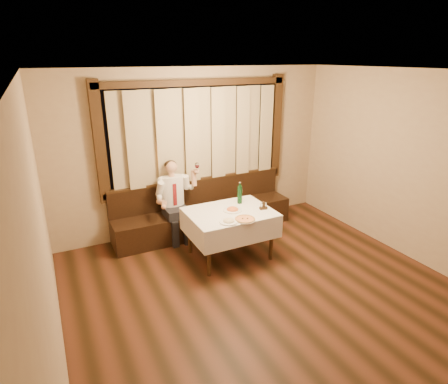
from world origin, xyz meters
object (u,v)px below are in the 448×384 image
banquette (203,214)px  pasta_cream (229,220)px  seated_man (174,195)px  pizza (245,219)px  cruet_caddy (263,207)px  green_bottle (240,194)px  pasta_red (233,208)px  dining_table (230,218)px

banquette → pasta_cream: 1.46m
seated_man → pizza: bearing=-65.5°
banquette → seated_man: 0.74m
seated_man → pasta_cream: bearing=-74.4°
banquette → seated_man: bearing=-170.9°
cruet_caddy → seated_man: 1.51m
seated_man → green_bottle: bearing=-40.0°
cruet_caddy → banquette: bearing=121.6°
banquette → pasta_red: size_ratio=11.11×
pasta_red → pizza: bearing=-90.3°
banquette → dining_table: (0.00, -1.02, 0.34)m
pizza → green_bottle: green_bottle is taller
pasta_red → pasta_cream: size_ratio=1.09×
pizza → cruet_caddy: (0.45, 0.23, 0.03)m
pasta_cream → seated_man: bearing=105.6°
pizza → seated_man: seated_man is taller
banquette → pasta_red: 1.13m
pasta_cream → cruet_caddy: cruet_caddy is taller
cruet_caddy → seated_man: (-1.05, 1.09, -0.00)m
pasta_cream → green_bottle: size_ratio=0.76×
green_bottle → pasta_red: bearing=-137.5°
banquette → dining_table: banquette is taller
pasta_cream → cruet_caddy: size_ratio=2.14×
pizza → dining_table: bearing=96.8°
banquette → pasta_cream: size_ratio=12.07×
dining_table → pizza: 0.40m
cruet_caddy → green_bottle: bearing=127.0°
pizza → pasta_cream: bearing=171.1°
green_bottle → seated_man: (-0.84, 0.71, -0.11)m
dining_table → seated_man: seated_man is taller
pizza → pasta_cream: size_ratio=1.15×
banquette → cruet_caddy: (0.50, -1.18, 0.49)m
pasta_cream → green_bottle: green_bottle is taller
pizza → pasta_cream: (-0.24, 0.04, 0.02)m
banquette → pizza: 1.48m
banquette → pasta_red: banquette is taller
pasta_cream → green_bottle: (0.49, 0.57, 0.11)m
seated_man → pasta_red: bearing=-57.2°
pasta_red → pasta_cream: pasta_red is taller
pizza → green_bottle: size_ratio=0.88×
green_bottle → pasta_cream: bearing=-130.4°
cruet_caddy → pasta_red: bearing=169.3°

